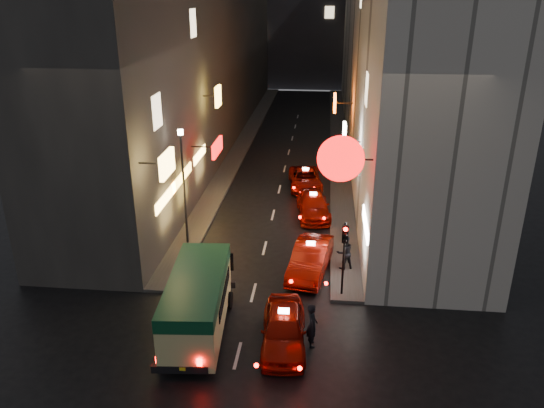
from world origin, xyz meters
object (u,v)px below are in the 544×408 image
(traffic_light, at_px, (345,244))
(taxi_near, at_px, (284,326))
(minibus, at_px, (197,298))
(pedestrian_crossing, at_px, (312,322))
(lamp_post, at_px, (184,180))

(traffic_light, bearing_deg, taxi_near, -122.76)
(minibus, xyz_separation_m, taxi_near, (3.46, -0.46, -0.76))
(traffic_light, bearing_deg, pedestrian_crossing, -109.30)
(minibus, relative_size, pedestrian_crossing, 2.92)
(traffic_light, distance_m, lamp_post, 9.42)
(minibus, height_order, traffic_light, traffic_light)
(taxi_near, bearing_deg, traffic_light, 57.24)
(taxi_near, distance_m, traffic_light, 4.67)
(minibus, relative_size, traffic_light, 1.73)
(pedestrian_crossing, distance_m, traffic_light, 4.09)
(minibus, bearing_deg, pedestrian_crossing, -4.88)
(pedestrian_crossing, bearing_deg, minibus, 73.95)
(taxi_near, height_order, lamp_post, lamp_post)
(pedestrian_crossing, height_order, lamp_post, lamp_post)
(pedestrian_crossing, bearing_deg, traffic_light, -30.47)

